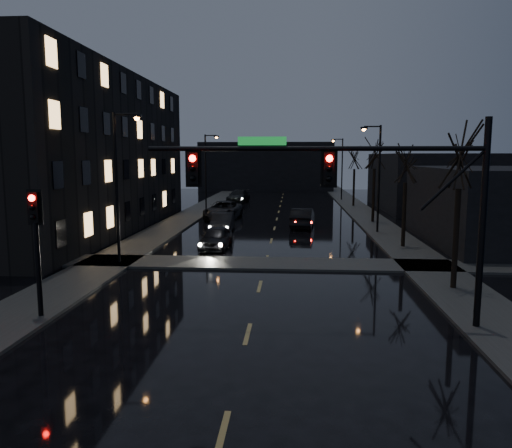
% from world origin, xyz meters
% --- Properties ---
extents(sidewalk_left, '(3.00, 140.00, 0.12)m').
position_xyz_m(sidewalk_left, '(-8.50, 35.00, 0.06)').
color(sidewalk_left, '#2D2D2B').
rests_on(sidewalk_left, ground).
extents(sidewalk_right, '(3.00, 140.00, 0.12)m').
position_xyz_m(sidewalk_right, '(8.50, 35.00, 0.06)').
color(sidewalk_right, '#2D2D2B').
rests_on(sidewalk_right, ground).
extents(sidewalk_cross, '(40.00, 3.00, 0.12)m').
position_xyz_m(sidewalk_cross, '(0.00, 18.50, 0.06)').
color(sidewalk_cross, '#2D2D2B').
rests_on(sidewalk_cross, ground).
extents(apartment_block, '(12.00, 30.00, 12.00)m').
position_xyz_m(apartment_block, '(-16.50, 30.00, 6.00)').
color(apartment_block, black).
rests_on(apartment_block, ground).
extents(commercial_right_near, '(10.00, 14.00, 5.00)m').
position_xyz_m(commercial_right_near, '(15.50, 26.00, 2.50)').
color(commercial_right_near, black).
rests_on(commercial_right_near, ground).
extents(commercial_right_far, '(12.00, 18.00, 6.00)m').
position_xyz_m(commercial_right_far, '(17.00, 48.00, 3.00)').
color(commercial_right_far, black).
rests_on(commercial_right_far, ground).
extents(far_block, '(22.00, 10.00, 8.00)m').
position_xyz_m(far_block, '(-3.00, 78.00, 4.00)').
color(far_block, black).
rests_on(far_block, ground).
extents(signal_mast, '(11.11, 0.41, 7.00)m').
position_xyz_m(signal_mast, '(3.85, 9.00, 4.87)').
color(signal_mast, black).
rests_on(signal_mast, ground).
extents(signal_pole_left, '(0.35, 0.41, 4.53)m').
position_xyz_m(signal_pole_left, '(-7.50, 8.99, 3.01)').
color(signal_pole_left, black).
rests_on(signal_pole_left, ground).
extents(tree_near, '(3.52, 3.52, 8.08)m').
position_xyz_m(tree_near, '(8.40, 14.00, 6.22)').
color(tree_near, black).
rests_on(tree_near, ground).
extents(tree_mid_a, '(3.30, 3.30, 7.58)m').
position_xyz_m(tree_mid_a, '(8.40, 24.00, 5.83)').
color(tree_mid_a, black).
rests_on(tree_mid_a, ground).
extents(tree_mid_b, '(3.74, 3.74, 8.59)m').
position_xyz_m(tree_mid_b, '(8.40, 36.00, 6.61)').
color(tree_mid_b, black).
rests_on(tree_mid_b, ground).
extents(tree_far, '(3.43, 3.43, 7.88)m').
position_xyz_m(tree_far, '(8.40, 50.00, 6.06)').
color(tree_far, black).
rests_on(tree_far, ground).
extents(streetlight_l_near, '(1.53, 0.28, 8.00)m').
position_xyz_m(streetlight_l_near, '(-7.58, 18.00, 4.77)').
color(streetlight_l_near, black).
rests_on(streetlight_l_near, ground).
extents(streetlight_l_far, '(1.53, 0.28, 8.00)m').
position_xyz_m(streetlight_l_far, '(-7.58, 45.00, 4.77)').
color(streetlight_l_far, black).
rests_on(streetlight_l_far, ground).
extents(streetlight_r_mid, '(1.53, 0.28, 8.00)m').
position_xyz_m(streetlight_r_mid, '(7.58, 30.00, 4.77)').
color(streetlight_r_mid, black).
rests_on(streetlight_r_mid, ground).
extents(streetlight_r_far, '(1.53, 0.28, 8.00)m').
position_xyz_m(streetlight_r_far, '(7.58, 58.00, 4.77)').
color(streetlight_r_far, black).
rests_on(streetlight_r_far, ground).
extents(oncoming_car_a, '(1.85, 4.25, 1.42)m').
position_xyz_m(oncoming_car_a, '(-3.32, 22.84, 0.71)').
color(oncoming_car_a, black).
rests_on(oncoming_car_a, ground).
extents(oncoming_car_b, '(1.69, 4.42, 1.44)m').
position_xyz_m(oncoming_car_b, '(-3.89, 29.80, 0.72)').
color(oncoming_car_b, black).
rests_on(oncoming_car_b, ground).
extents(oncoming_car_c, '(3.28, 6.17, 1.65)m').
position_xyz_m(oncoming_car_c, '(-4.91, 37.58, 0.82)').
color(oncoming_car_c, black).
rests_on(oncoming_car_c, ground).
extents(oncoming_car_d, '(2.76, 5.58, 1.56)m').
position_xyz_m(oncoming_car_d, '(-5.32, 54.22, 0.78)').
color(oncoming_car_d, black).
rests_on(oncoming_car_d, ground).
extents(lead_car, '(2.13, 4.91, 1.57)m').
position_xyz_m(lead_car, '(2.25, 32.73, 0.79)').
color(lead_car, black).
rests_on(lead_car, ground).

